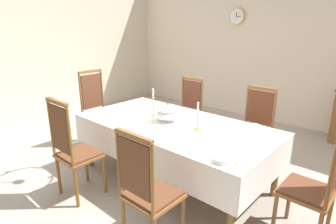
{
  "coord_description": "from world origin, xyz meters",
  "views": [
    {
      "loc": [
        2.03,
        -2.66,
        1.86
      ],
      "look_at": [
        -0.12,
        -0.26,
        0.87
      ],
      "focal_mm": 29.49,
      "sensor_mm": 36.0,
      "label": 1
    }
  ],
  "objects": [
    {
      "name": "chair_north_b",
      "position": [
        0.57,
        0.72,
        0.57
      ],
      "size": [
        0.44,
        0.42,
        1.1
      ],
      "rotation": [
        0.0,
        0.0,
        3.14
      ],
      "color": "brown",
      "rests_on": "ground"
    },
    {
      "name": "bowl_near_right",
      "position": [
        0.79,
        0.21,
        0.77
      ],
      "size": [
        0.15,
        0.15,
        0.03
      ],
      "color": "silver",
      "rests_on": "tablecloth"
    },
    {
      "name": "soup_tureen",
      "position": [
        -0.1,
        -0.28,
        0.87
      ],
      "size": [
        0.29,
        0.29,
        0.23
      ],
      "color": "silver",
      "rests_on": "tablecloth"
    },
    {
      "name": "dining_table",
      "position": [
        0.0,
        -0.28,
        0.68
      ],
      "size": [
        2.38,
        1.2,
        0.75
      ],
      "color": "brown",
      "rests_on": "ground"
    },
    {
      "name": "chair_south_b",
      "position": [
        0.57,
        -1.29,
        0.57
      ],
      "size": [
        0.44,
        0.42,
        1.11
      ],
      "color": "brown",
      "rests_on": "ground"
    },
    {
      "name": "candlestick_west",
      "position": [
        -0.34,
        -0.28,
        0.91
      ],
      "size": [
        0.07,
        0.07,
        0.37
      ],
      "color": "gold",
      "rests_on": "tablecloth"
    },
    {
      "name": "chair_north_a",
      "position": [
        -0.58,
        0.72,
        0.57
      ],
      "size": [
        0.44,
        0.42,
        1.09
      ],
      "rotation": [
        0.0,
        0.0,
        3.14
      ],
      "color": "brown",
      "rests_on": "ground"
    },
    {
      "name": "back_wall",
      "position": [
        0.0,
        2.85,
        1.67
      ],
      "size": [
        7.27,
        0.08,
        3.34
      ],
      "primitive_type": "cube",
      "color": "beige",
      "rests_on": "ground"
    },
    {
      "name": "chair_south_a",
      "position": [
        -0.58,
        -1.29,
        0.59
      ],
      "size": [
        0.44,
        0.42,
        1.16
      ],
      "color": "brown",
      "rests_on": "ground"
    },
    {
      "name": "chair_head_west",
      "position": [
        -1.6,
        -0.28,
        0.61
      ],
      "size": [
        0.42,
        0.44,
        1.22
      ],
      "rotation": [
        0.0,
        0.0,
        -1.57
      ],
      "color": "brown",
      "rests_on": "ground"
    },
    {
      "name": "spoon_primary",
      "position": [
        1.07,
        -0.74,
        0.76
      ],
      "size": [
        0.04,
        0.18,
        0.01
      ],
      "rotation": [
        0.0,
        0.0,
        0.14
      ],
      "color": "gold",
      "rests_on": "tablecloth"
    },
    {
      "name": "ground",
      "position": [
        0.0,
        0.0,
        -0.02
      ],
      "size": [
        7.27,
        5.61,
        0.04
      ],
      "primitive_type": "cube",
      "color": "#A29A8C"
    },
    {
      "name": "mounted_clock",
      "position": [
        -0.92,
        2.77,
        2.07
      ],
      "size": [
        0.34,
        0.06,
        0.34
      ],
      "color": "#D1B251"
    },
    {
      "name": "spoon_secondary",
      "position": [
        0.9,
        0.24,
        0.76
      ],
      "size": [
        0.03,
        0.18,
        0.01
      ],
      "rotation": [
        0.0,
        0.0,
        -0.02
      ],
      "color": "gold",
      "rests_on": "tablecloth"
    },
    {
      "name": "left_wall",
      "position": [
        -3.67,
        0.0,
        1.67
      ],
      "size": [
        0.08,
        5.61,
        3.34
      ],
      "primitive_type": "cube",
      "color": "beige",
      "rests_on": "ground"
    },
    {
      "name": "candlestick_east",
      "position": [
        0.34,
        -0.28,
        0.88
      ],
      "size": [
        0.07,
        0.07,
        0.32
      ],
      "color": "gold",
      "rests_on": "tablecloth"
    },
    {
      "name": "bowl_near_left",
      "position": [
        0.96,
        -0.76,
        0.78
      ],
      "size": [
        0.17,
        0.17,
        0.04
      ],
      "color": "silver",
      "rests_on": "tablecloth"
    },
    {
      "name": "tablecloth",
      "position": [
        0.0,
        -0.28,
        0.67
      ],
      "size": [
        2.4,
        1.22,
        0.38
      ],
      "color": "white",
      "rests_on": "dining_table"
    },
    {
      "name": "bowl_far_left",
      "position": [
        0.14,
        0.17,
        0.78
      ],
      "size": [
        0.15,
        0.15,
        0.03
      ],
      "color": "silver",
      "rests_on": "tablecloth"
    },
    {
      "name": "chair_head_east",
      "position": [
        1.6,
        -0.28,
        0.6
      ],
      "size": [
        0.42,
        0.44,
        1.19
      ],
      "rotation": [
        0.0,
        0.0,
        1.57
      ],
      "color": "brown",
      "rests_on": "ground"
    }
  ]
}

